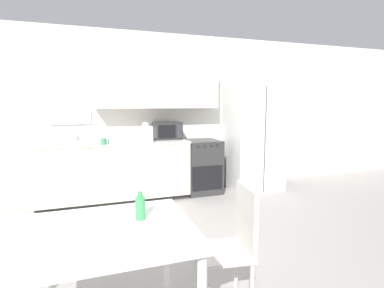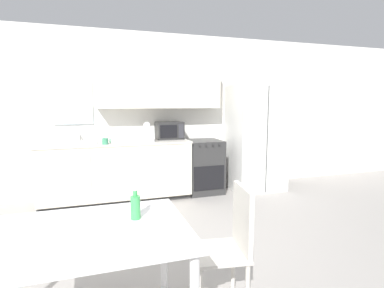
% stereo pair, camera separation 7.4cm
% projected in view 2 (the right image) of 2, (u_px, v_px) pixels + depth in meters
% --- Properties ---
extents(ground_plane, '(12.00, 12.00, 0.00)m').
position_uv_depth(ground_plane, '(171.00, 254.00, 3.06)').
color(ground_plane, gray).
extents(wall_back, '(12.00, 0.38, 2.70)m').
position_uv_depth(wall_back, '(141.00, 109.00, 5.01)').
color(wall_back, silver).
rests_on(wall_back, ground_plane).
extents(kitchen_counter, '(2.29, 0.67, 0.94)m').
position_uv_depth(kitchen_counter, '(117.00, 171.00, 4.70)').
color(kitchen_counter, '#333333').
rests_on(kitchen_counter, ground_plane).
extents(oven_range, '(0.60, 0.62, 0.91)m').
position_uv_depth(oven_range, '(203.00, 166.00, 5.17)').
color(oven_range, '#2D2D2D').
rests_on(oven_range, ground_plane).
extents(refrigerator, '(0.91, 0.80, 1.85)m').
position_uv_depth(refrigerator, '(256.00, 138.00, 5.33)').
color(refrigerator, silver).
rests_on(refrigerator, ground_plane).
extents(kitchen_sink, '(0.67, 0.45, 0.22)m').
position_uv_depth(kitchen_sink, '(74.00, 142.00, 4.46)').
color(kitchen_sink, '#B7BABC').
rests_on(kitchen_sink, kitchen_counter).
extents(microwave, '(0.43, 0.36, 0.29)m').
position_uv_depth(microwave, '(169.00, 130.00, 5.00)').
color(microwave, '#282828').
rests_on(microwave, kitchen_counter).
extents(coffee_mug, '(0.12, 0.09, 0.09)m').
position_uv_depth(coffee_mug, '(106.00, 141.00, 4.36)').
color(coffee_mug, '#3F8C66').
rests_on(coffee_mug, kitchen_counter).
extents(grocery_bag_0, '(0.20, 0.17, 0.31)m').
position_uv_depth(grocery_bag_0, '(147.00, 133.00, 4.61)').
color(grocery_bag_0, white).
rests_on(grocery_bag_0, kitchen_counter).
extents(dining_table, '(1.23, 0.92, 0.76)m').
position_uv_depth(dining_table, '(90.00, 245.00, 1.85)').
color(dining_table, white).
rests_on(dining_table, ground_plane).
extents(dining_chair_side, '(0.46, 0.46, 0.93)m').
position_uv_depth(dining_chair_side, '(231.00, 239.00, 2.22)').
color(dining_chair_side, beige).
rests_on(dining_chair_side, ground_plane).
extents(drink_bottle, '(0.07, 0.07, 0.22)m').
position_uv_depth(drink_bottle, '(135.00, 206.00, 2.02)').
color(drink_bottle, '#3FB259').
rests_on(drink_bottle, dining_table).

